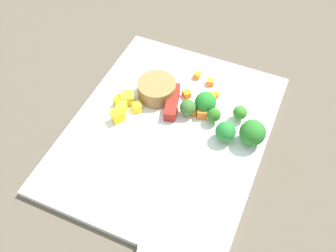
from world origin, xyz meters
TOP-DOWN VIEW (x-y plane):
  - ground_plane at (0.00, 0.00)m, footprint 4.00×4.00m
  - cutting_board at (0.00, 0.00)m, footprint 0.41×0.33m
  - prep_bowl at (-0.07, -0.05)m, footprint 0.07×0.07m
  - chef_knife at (0.02, 0.01)m, footprint 0.36×0.13m
  - carrot_dice_0 at (-0.14, 0.00)m, footprint 0.01×0.01m
  - carrot_dice_1 at (-0.04, -0.01)m, footprint 0.02×0.02m
  - carrot_dice_2 at (-0.08, 0.04)m, footprint 0.02×0.02m
  - carrot_dice_3 at (-0.05, 0.03)m, footprint 0.02×0.02m
  - carrot_dice_4 at (-0.09, 0.00)m, footprint 0.02×0.02m
  - carrot_dice_5 at (-0.11, 0.05)m, footprint 0.01×0.01m
  - carrot_dice_6 at (-0.05, 0.04)m, footprint 0.02×0.02m
  - carrot_dice_7 at (-0.13, 0.03)m, footprint 0.02×0.02m
  - carrot_dice_8 at (-0.09, 0.04)m, footprint 0.02×0.02m
  - pepper_dice_0 at (-0.02, -0.07)m, footprint 0.02×0.02m
  - pepper_dice_1 at (-0.01, -0.09)m, footprint 0.02×0.02m
  - pepper_dice_2 at (-0.03, -0.09)m, footprint 0.03×0.03m
  - pepper_dice_3 at (0.01, -0.09)m, footprint 0.03×0.03m
  - pepper_dice_4 at (-0.04, -0.01)m, footprint 0.01×0.02m
  - pepper_dice_5 at (-0.02, -0.10)m, footprint 0.02×0.02m
  - broccoli_floret_0 at (-0.03, 0.14)m, footprint 0.04×0.04m
  - broccoli_floret_1 at (-0.05, 0.07)m, footprint 0.02×0.02m
  - broccoli_floret_2 at (-0.05, 0.02)m, footprint 0.03×0.03m
  - broccoli_floret_3 at (-0.07, 0.10)m, footprint 0.02×0.02m
  - broccoli_floret_4 at (-0.02, 0.10)m, footprint 0.03×0.03m
  - broccoli_floret_5 at (-0.07, 0.04)m, footprint 0.04×0.04m

SIDE VIEW (x-z plane):
  - ground_plane at x=0.00m, z-range 0.00..0.00m
  - cutting_board at x=0.00m, z-range 0.00..0.01m
  - carrot_dice_5 at x=-0.11m, z-range 0.01..0.02m
  - carrot_dice_4 at x=-0.09m, z-range 0.01..0.02m
  - carrot_dice_0 at x=-0.14m, z-range 0.01..0.02m
  - carrot_dice_7 at x=-0.13m, z-range 0.01..0.02m
  - carrot_dice_3 at x=-0.05m, z-range 0.01..0.02m
  - pepper_dice_4 at x=-0.04m, z-range 0.01..0.03m
  - carrot_dice_1 at x=-0.04m, z-range 0.01..0.03m
  - chef_knife at x=0.02m, z-range 0.01..0.03m
  - pepper_dice_0 at x=-0.02m, z-range 0.01..0.03m
  - pepper_dice_5 at x=-0.02m, z-range 0.01..0.03m
  - carrot_dice_8 at x=-0.09m, z-range 0.01..0.03m
  - carrot_dice_2 at x=-0.08m, z-range 0.01..0.03m
  - carrot_dice_6 at x=-0.05m, z-range 0.01..0.03m
  - pepper_dice_1 at x=-0.01m, z-range 0.01..0.03m
  - pepper_dice_2 at x=-0.03m, z-range 0.01..0.03m
  - pepper_dice_3 at x=0.01m, z-range 0.01..0.03m
  - prep_bowl at x=-0.07m, z-range 0.01..0.04m
  - broccoli_floret_3 at x=-0.07m, z-range 0.01..0.04m
  - broccoli_floret_1 at x=-0.05m, z-range 0.01..0.04m
  - broccoli_floret_2 at x=-0.05m, z-range 0.01..0.05m
  - broccoli_floret_5 at x=-0.07m, z-range 0.01..0.05m
  - broccoli_floret_4 at x=-0.02m, z-range 0.01..0.05m
  - broccoli_floret_0 at x=-0.03m, z-range 0.01..0.06m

